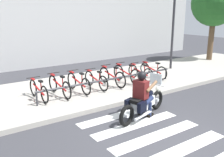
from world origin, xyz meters
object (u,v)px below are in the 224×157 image
object	(u,v)px
bicycle_1	(59,86)
bicycle_5	(127,74)
bike_rack	(112,79)
bicycle_7	(153,70)
tree_near_rack	(215,3)
bicycle_4	(112,77)
rider	(142,91)
street_lamp	(173,21)
bicycle_3	(96,80)
bicycle_6	(140,72)
motorcycle	(143,102)
bicycle_0	(39,90)
bicycle_2	(78,83)

from	to	relation	value
bicycle_1	bicycle_5	xyz separation A→B (m)	(3.01, -0.00, 0.01)
bike_rack	bicycle_7	bearing A→B (deg)	11.89
bicycle_1	tree_near_rack	size ratio (longest dim) A/B	0.35
bicycle_4	rider	bearing A→B (deg)	-107.36
street_lamp	bike_rack	bearing A→B (deg)	-163.48
bicycle_4	bike_rack	size ratio (longest dim) A/B	0.29
bicycle_1	bicycle_3	bearing A→B (deg)	0.01
bicycle_1	bicycle_7	distance (m)	4.52
bicycle_4	tree_near_rack	bearing A→B (deg)	8.60
rider	bicycle_1	world-z (taller)	rider
bicycle_7	tree_near_rack	bearing A→B (deg)	11.78
bicycle_6	rider	bearing A→B (deg)	-129.94
bicycle_5	bike_rack	bearing A→B (deg)	-153.89
bicycle_7	tree_near_rack	world-z (taller)	tree_near_rack
rider	bicycle_1	size ratio (longest dim) A/B	0.83
motorcycle	street_lamp	size ratio (longest dim) A/B	0.52
motorcycle	bicycle_0	bearing A→B (deg)	127.54
bike_rack	tree_near_rack	xyz separation A→B (m)	(8.58, 1.79, 2.93)
bicycle_1	bike_rack	distance (m)	1.97
bicycle_5	bicycle_4	bearing A→B (deg)	180.00
rider	bicycle_7	distance (m)	4.28
bicycle_0	bicycle_4	xyz separation A→B (m)	(3.01, -0.00, 0.03)
bicycle_3	bicycle_6	size ratio (longest dim) A/B	1.01
bicycle_1	street_lamp	distance (m)	6.95
bicycle_3	street_lamp	size ratio (longest dim) A/B	0.37
rider	bike_rack	bearing A→B (deg)	77.33
rider	street_lamp	distance (m)	6.64
bicycle_6	street_lamp	size ratio (longest dim) A/B	0.37
bicycle_4	bicycle_7	distance (m)	2.26
motorcycle	bicycle_6	size ratio (longest dim) A/B	1.41
bicycle_3	bicycle_5	bearing A→B (deg)	-0.04
rider	tree_near_rack	size ratio (longest dim) A/B	0.29
bicycle_2	bike_rack	world-z (taller)	bicycle_2
bike_rack	street_lamp	world-z (taller)	street_lamp
motorcycle	tree_near_rack	size ratio (longest dim) A/B	0.45
bicycle_0	bicycle_2	size ratio (longest dim) A/B	0.94
bicycle_4	bicycle_2	bearing A→B (deg)	179.98
motorcycle	bicycle_2	bearing A→B (deg)	103.52
bicycle_1	bicycle_6	world-z (taller)	bicycle_1
rider	bicycle_0	size ratio (longest dim) A/B	0.91
bicycle_5	motorcycle	bearing A→B (deg)	-118.89
motorcycle	bicycle_3	bearing A→B (deg)	88.65
bicycle_7	bicycle_3	bearing A→B (deg)	-179.99
bike_rack	tree_near_rack	world-z (taller)	tree_near_rack
bicycle_7	motorcycle	bearing A→B (deg)	-137.19
bicycle_4	bicycle_0	bearing A→B (deg)	179.98
motorcycle	bicycle_0	size ratio (longest dim) A/B	1.39
bicycle_5	bike_rack	world-z (taller)	bicycle_5
bicycle_7	bike_rack	bearing A→B (deg)	-168.11
street_lamp	bicycle_3	bearing A→B (deg)	-170.61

